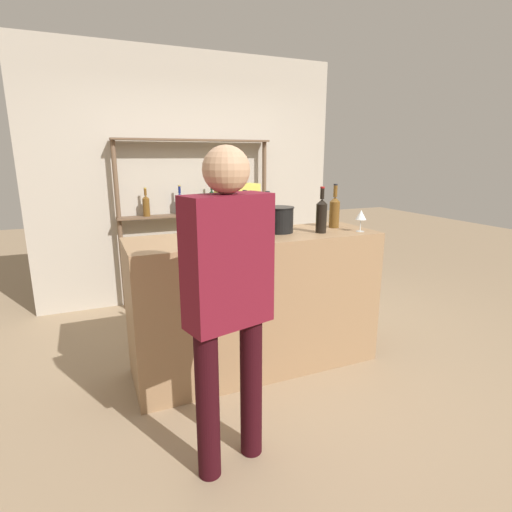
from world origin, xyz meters
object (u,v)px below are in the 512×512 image
counter_bottle_1 (261,220)px  counter_bottle_5 (267,221)px  wine_glass (361,215)px  counter_bottle_0 (245,217)px  server_behind_counter (238,231)px  ice_bucket (279,220)px  counter_bottle_2 (321,215)px  counter_bottle_4 (334,211)px  customer_left (228,290)px  counter_bottle_3 (228,220)px

counter_bottle_1 → counter_bottle_5: 0.09m
counter_bottle_5 → wine_glass: (0.79, -0.05, 0.00)m
counter_bottle_0 → server_behind_counter: bearing=73.3°
ice_bucket → server_behind_counter: size_ratio=0.15×
counter_bottle_2 → ice_bucket: counter_bottle_2 is taller
counter_bottle_1 → counter_bottle_4: 0.72m
counter_bottle_1 → counter_bottle_2: size_ratio=0.92×
counter_bottle_4 → counter_bottle_1: bearing=-172.1°
wine_glass → customer_left: size_ratio=0.10×
counter_bottle_0 → counter_bottle_1: 0.17m
counter_bottle_4 → counter_bottle_5: size_ratio=1.06×
counter_bottle_4 → wine_glass: (0.09, -0.24, -0.01)m
counter_bottle_1 → counter_bottle_3: size_ratio=1.01×
counter_bottle_1 → customer_left: bearing=-122.9°
counter_bottle_4 → ice_bucket: bearing=-178.6°
counter_bottle_3 → wine_glass: counter_bottle_3 is taller
counter_bottle_2 → counter_bottle_5: counter_bottle_2 is taller
counter_bottle_1 → counter_bottle_5: bearing=-87.2°
counter_bottle_0 → counter_bottle_1: (0.07, -0.15, -0.00)m
wine_glass → server_behind_counter: (-0.63, 1.07, -0.26)m
counter_bottle_0 → counter_bottle_2: bearing=-20.4°
counter_bottle_5 → counter_bottle_2: bearing=4.3°
customer_left → counter_bottle_5: bearing=-50.6°
customer_left → counter_bottle_4: bearing=-66.9°
ice_bucket → counter_bottle_0: bearing=166.2°
counter_bottle_4 → wine_glass: bearing=-70.3°
ice_bucket → server_behind_counter: (-0.03, 0.84, -0.23)m
counter_bottle_4 → server_behind_counter: 1.03m
ice_bucket → server_behind_counter: 0.87m
counter_bottle_3 → server_behind_counter: bearing=64.7°
counter_bottle_1 → counter_bottle_3: 0.25m
server_behind_counter → counter_bottle_0: bearing=-30.3°
counter_bottle_4 → counter_bottle_5: (-0.71, -0.19, -0.01)m
counter_bottle_0 → customer_left: customer_left is taller
server_behind_counter → wine_glass: bearing=17.2°
counter_bottle_5 → ice_bucket: size_ratio=1.45×
ice_bucket → customer_left: size_ratio=0.14×
customer_left → ice_bucket: bearing=-52.6°
counter_bottle_0 → counter_bottle_3: bearing=-161.0°
counter_bottle_0 → ice_bucket: size_ratio=1.41×
counter_bottle_3 → ice_bucket: 0.42m
ice_bucket → counter_bottle_3: bearing=178.7°
counter_bottle_0 → customer_left: (-0.51, -1.04, -0.20)m
counter_bottle_1 → ice_bucket: size_ratio=1.40×
counter_bottle_2 → counter_bottle_4: bearing=34.7°
counter_bottle_4 → counter_bottle_5: 0.73m
counter_bottle_2 → counter_bottle_0: bearing=159.6°
counter_bottle_3 → counter_bottle_5: size_ratio=0.96×
counter_bottle_2 → wine_glass: 0.32m
counter_bottle_0 → counter_bottle_1: bearing=-64.1°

